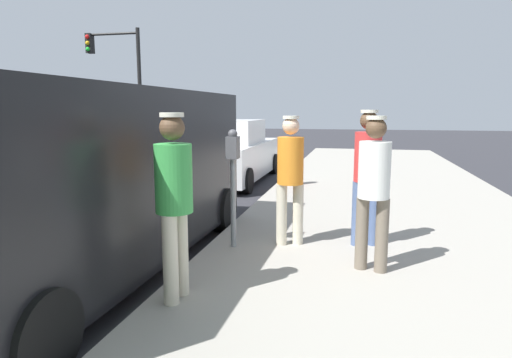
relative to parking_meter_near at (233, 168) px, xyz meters
The scene contains 11 objects.
ground_plane 1.95m from the parking_meter_near, 150.23° to the right, with size 80.00×80.00×0.00m, color #2D2D33.
sidewalk_slab 2.54m from the parking_meter_near, 19.76° to the right, with size 5.00×32.00×0.15m, color #9E998E.
parking_meter_near is the anchor object (origin of this frame).
pedestrian_in_orange 0.75m from the parking_meter_near, 20.93° to the left, with size 0.35×0.34×1.69m.
pedestrian_in_white 1.79m from the parking_meter_near, 15.83° to the right, with size 0.35×0.34×1.70m.
pedestrian_in_green 1.68m from the parking_meter_near, 92.73° to the right, with size 0.34×0.36×1.74m.
pedestrian_in_red 1.72m from the parking_meter_near, 15.19° to the left, with size 0.35×0.34×1.76m.
parked_van 1.69m from the parking_meter_near, 152.49° to the right, with size 2.22×5.24×2.15m.
parked_sedan_ahead 6.23m from the parking_meter_near, 106.76° to the left, with size 1.95×4.41×1.65m.
traffic_light_corner 14.46m from the parking_meter_near, 124.92° to the left, with size 2.48×0.42×5.20m.
fire_hydrant 5.01m from the parking_meter_near, 88.85° to the left, with size 0.24×0.24×0.86m.
Camera 1 is at (2.88, -4.57, 1.91)m, focal length 30.98 mm.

